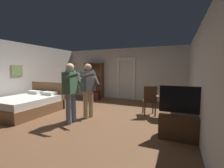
{
  "coord_description": "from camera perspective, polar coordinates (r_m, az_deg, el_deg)",
  "views": [
    {
      "loc": [
        2.67,
        -4.02,
        1.53
      ],
      "look_at": [
        0.85,
        0.18,
        1.08
      ],
      "focal_mm": 24.35,
      "sensor_mm": 36.0,
      "label": 1
    }
  ],
  "objects": [
    {
      "name": "suitcase_dark",
      "position": [
        7.72,
        -7.06,
        -4.33
      ],
      "size": [
        0.66,
        0.37,
        0.41
      ],
      "primitive_type": "cube",
      "rotation": [
        0.0,
        0.0,
        0.1
      ],
      "color": "#4C1919",
      "rests_on": "ground_plane"
    },
    {
      "name": "wooden_chair",
      "position": [
        5.15,
        13.93,
        -5.6
      ],
      "size": [
        0.54,
        0.54,
        0.99
      ],
      "color": "#4C331E",
      "rests_on": "ground_plane"
    },
    {
      "name": "doorway_frame",
      "position": [
        7.74,
        5.38,
        3.29
      ],
      "size": [
        0.93,
        0.08,
        2.13
      ],
      "color": "white",
      "rests_on": "ground_plane"
    },
    {
      "name": "person_striped_shirt",
      "position": [
        4.78,
        -8.86,
        -1.07
      ],
      "size": [
        0.66,
        0.67,
        1.7
      ],
      "color": "tan",
      "rests_on": "ground_plane"
    },
    {
      "name": "wall_right",
      "position": [
        4.06,
        30.58,
        1.43
      ],
      "size": [
        0.12,
        6.95,
        2.58
      ],
      "primitive_type": "cube",
      "color": "beige",
      "rests_on": "ground_plane"
    },
    {
      "name": "tv_flatscreen",
      "position": [
        3.74,
        25.13,
        -13.34
      ],
      "size": [
        1.01,
        0.4,
        1.17
      ],
      "color": "#4C331E",
      "rests_on": "ground_plane"
    },
    {
      "name": "person_blue_shirt",
      "position": [
        4.41,
        -15.21,
        -1.8
      ],
      "size": [
        0.66,
        0.58,
        1.69
      ],
      "color": "slate",
      "rests_on": "ground_plane"
    },
    {
      "name": "wall_left",
      "position": [
        7.1,
        -32.02,
        2.82
      ],
      "size": [
        0.15,
        6.95,
        2.58
      ],
      "color": "beige",
      "rests_on": "ground_plane"
    },
    {
      "name": "side_table",
      "position": [
        5.03,
        19.56,
        -6.92
      ],
      "size": [
        0.6,
        0.6,
        0.7
      ],
      "color": "brown",
      "rests_on": "ground_plane"
    },
    {
      "name": "bed",
      "position": [
        6.13,
        -28.83,
        -6.66
      ],
      "size": [
        1.63,
        1.97,
        1.02
      ],
      "color": "brown",
      "rests_on": "ground_plane"
    },
    {
      "name": "wall_back",
      "position": [
        7.9,
        3.73,
        3.85
      ],
      "size": [
        6.47,
        0.12,
        2.58
      ],
      "primitive_type": "cube",
      "color": "beige",
      "rests_on": "ground_plane"
    },
    {
      "name": "bookshelf",
      "position": [
        8.35,
        -6.63,
        2.0
      ],
      "size": [
        1.04,
        0.32,
        1.86
      ],
      "color": "brown",
      "rests_on": "ground_plane"
    },
    {
      "name": "bottle_on_table",
      "position": [
        4.89,
        21.27,
        -3.18
      ],
      "size": [
        0.06,
        0.06,
        0.28
      ],
      "color": "#364626",
      "rests_on": "side_table"
    },
    {
      "name": "ground_plane",
      "position": [
        5.06,
        -9.85,
        -12.08
      ],
      "size": [
        7.38,
        7.38,
        0.0
      ],
      "primitive_type": "plane",
      "color": "brown"
    },
    {
      "name": "suitcase_small",
      "position": [
        7.87,
        -7.56,
        -4.48
      ],
      "size": [
        0.61,
        0.41,
        0.32
      ],
      "primitive_type": "cube",
      "rotation": [
        0.0,
        0.0,
        0.17
      ],
      "color": "black",
      "rests_on": "ground_plane"
    },
    {
      "name": "laptop",
      "position": [
        4.94,
        19.42,
        -3.79
      ],
      "size": [
        0.4,
        0.4,
        0.15
      ],
      "color": "black",
      "rests_on": "side_table"
    }
  ]
}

